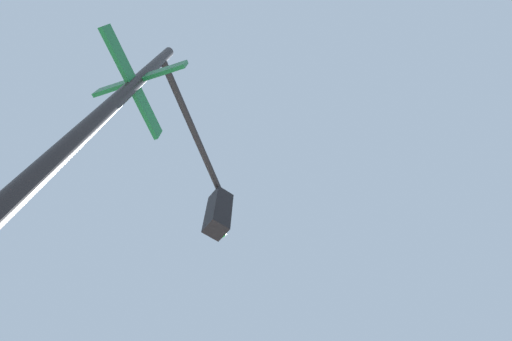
% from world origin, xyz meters
% --- Properties ---
extents(traffic_signal_near, '(2.42, 1.83, 6.23)m').
position_xyz_m(traffic_signal_near, '(-6.17, -6.85, 4.37)').
color(traffic_signal_near, black).
rests_on(traffic_signal_near, ground_plane).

